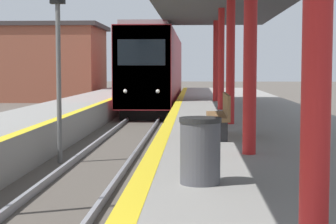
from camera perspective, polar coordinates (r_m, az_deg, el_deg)
name	(u,v)px	position (r m, az deg, el deg)	size (l,w,h in m)	color
train	(156,70)	(34.04, -1.23, 4.33)	(2.63, 18.85, 4.59)	black
signal_mid	(58,28)	(14.50, -11.13, 8.35)	(0.36, 0.31, 4.93)	#595959
trash_bin	(200,150)	(7.14, 3.29, -3.92)	(0.54, 0.54, 0.84)	#4C4C51
bench	(221,114)	(12.00, 5.37, -0.18)	(0.44, 1.93, 0.92)	brown
station_building	(13,63)	(43.91, -15.51, 4.87)	(13.83, 7.09, 5.65)	brown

